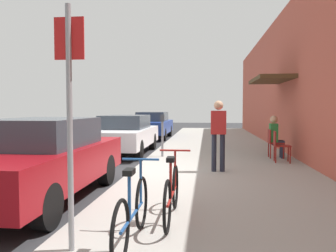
# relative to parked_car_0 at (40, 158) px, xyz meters

# --- Properties ---
(ground_plane) EXTENTS (60.00, 60.00, 0.00)m
(ground_plane) POSITION_rel_parked_car_0_xyz_m (1.10, 2.23, -0.75)
(ground_plane) COLOR #2D2D30
(sidewalk_slab) EXTENTS (4.50, 32.00, 0.12)m
(sidewalk_slab) POSITION_rel_parked_car_0_xyz_m (3.35, 4.23, -0.69)
(sidewalk_slab) COLOR #9E9B93
(sidewalk_slab) RESTS_ON ground_plane
(building_facade) EXTENTS (1.40, 32.00, 5.15)m
(building_facade) POSITION_rel_parked_car_0_xyz_m (5.74, 4.25, 1.82)
(building_facade) COLOR #BC5442
(building_facade) RESTS_ON ground_plane
(parked_car_0) EXTENTS (1.80, 4.40, 1.46)m
(parked_car_0) POSITION_rel_parked_car_0_xyz_m (0.00, 0.00, 0.00)
(parked_car_0) COLOR maroon
(parked_car_0) RESTS_ON ground_plane
(parked_car_1) EXTENTS (1.80, 4.40, 1.38)m
(parked_car_1) POSITION_rel_parked_car_0_xyz_m (-0.00, 6.21, -0.03)
(parked_car_1) COLOR silver
(parked_car_1) RESTS_ON ground_plane
(parked_car_2) EXTENTS (1.80, 4.40, 1.43)m
(parked_car_2) POSITION_rel_parked_car_0_xyz_m (-0.00, 12.41, -0.01)
(parked_car_2) COLOR navy
(parked_car_2) RESTS_ON ground_plane
(parking_meter) EXTENTS (0.12, 0.10, 1.32)m
(parking_meter) POSITION_rel_parked_car_0_xyz_m (1.55, 4.82, 0.14)
(parking_meter) COLOR slate
(parking_meter) RESTS_ON sidewalk_slab
(street_sign) EXTENTS (0.32, 0.06, 2.60)m
(street_sign) POSITION_rel_parked_car_0_xyz_m (1.50, -2.25, 0.89)
(street_sign) COLOR gray
(street_sign) RESTS_ON sidewalk_slab
(bicycle_0) EXTENTS (0.46, 1.71, 0.90)m
(bicycle_0) POSITION_rel_parked_car_0_xyz_m (2.12, -2.05, -0.27)
(bicycle_0) COLOR black
(bicycle_0) RESTS_ON sidewalk_slab
(bicycle_1) EXTENTS (0.46, 1.71, 0.90)m
(bicycle_1) POSITION_rel_parked_car_0_xyz_m (2.46, -1.13, -0.27)
(bicycle_1) COLOR black
(bicycle_1) RESTS_ON sidewalk_slab
(cafe_chair_0) EXTENTS (0.48, 0.48, 0.87)m
(cafe_chair_0) POSITION_rel_parked_car_0_xyz_m (4.96, 4.09, -0.12)
(cafe_chair_0) COLOR maroon
(cafe_chair_0) RESTS_ON sidewalk_slab
(cafe_chair_1) EXTENTS (0.45, 0.45, 0.87)m
(cafe_chair_1) POSITION_rel_parked_car_0_xyz_m (4.96, 4.94, -0.12)
(cafe_chair_1) COLOR maroon
(cafe_chair_1) RESTS_ON sidewalk_slab
(seated_patron_1) EXTENTS (0.43, 0.36, 1.29)m
(seated_patron_1) POSITION_rel_parked_car_0_xyz_m (5.02, 4.94, 0.07)
(seated_patron_1) COLOR #232838
(seated_patron_1) RESTS_ON sidewalk_slab
(pedestrian_standing) EXTENTS (0.36, 0.22, 1.70)m
(pedestrian_standing) POSITION_rel_parked_car_0_xyz_m (3.21, 2.48, 0.37)
(pedestrian_standing) COLOR #232838
(pedestrian_standing) RESTS_ON sidewalk_slab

